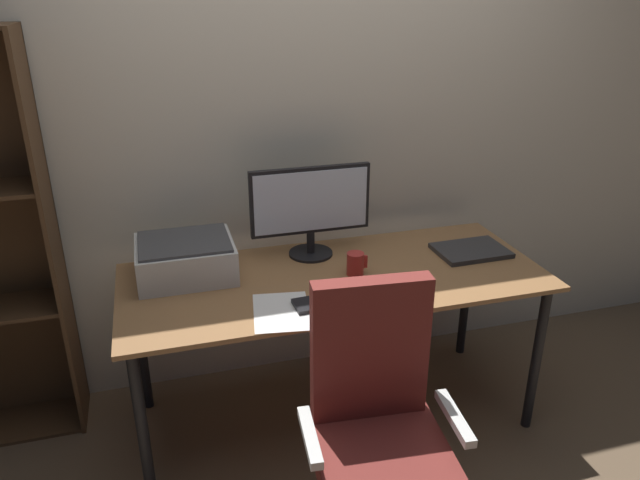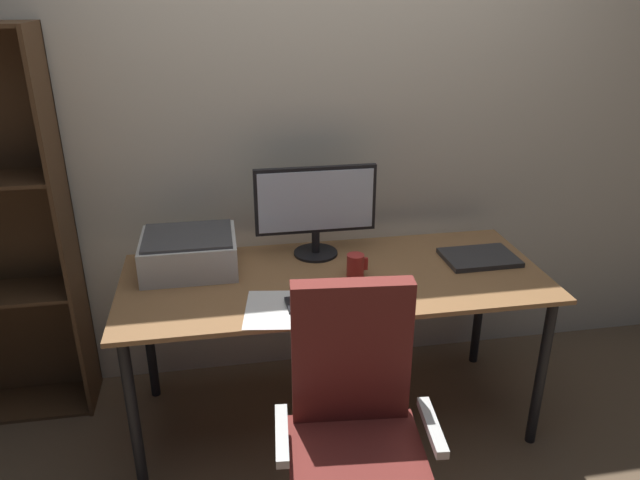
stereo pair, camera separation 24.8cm
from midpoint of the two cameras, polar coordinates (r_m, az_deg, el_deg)
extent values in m
plane|color=brown|center=(2.95, -1.25, -16.39)|extent=(12.00, 12.00, 0.00)
cube|color=beige|center=(2.86, -4.35, 11.45)|extent=(6.40, 0.10, 2.60)
cube|color=olive|center=(2.55, -1.39, -3.63)|extent=(1.79, 0.75, 0.02)
cylinder|color=black|center=(2.44, -19.49, -16.99)|extent=(0.04, 0.04, 0.72)
cylinder|color=black|center=(2.80, 17.53, -10.87)|extent=(0.04, 0.04, 0.72)
cylinder|color=black|center=(2.95, -19.09, -9.26)|extent=(0.04, 0.04, 0.72)
cylinder|color=black|center=(3.26, 11.63, -5.12)|extent=(0.04, 0.04, 0.72)
cylinder|color=black|center=(2.74, -3.49, -1.32)|extent=(0.20, 0.20, 0.01)
cylinder|color=black|center=(2.72, -3.52, -0.24)|extent=(0.04, 0.04, 0.10)
cube|color=black|center=(2.64, -3.62, 3.76)|extent=(0.54, 0.03, 0.30)
cube|color=silver|center=(2.63, -3.55, 3.66)|extent=(0.51, 0.01, 0.27)
cube|color=black|center=(2.32, -2.04, -5.94)|extent=(0.30, 0.12, 0.02)
cube|color=black|center=(2.37, 2.65, -5.10)|extent=(0.07, 0.11, 0.03)
cylinder|color=#B72D28|center=(2.53, 0.58, -2.34)|extent=(0.07, 0.07, 0.10)
cube|color=#B72D28|center=(2.54, 1.55, -2.12)|extent=(0.02, 0.01, 0.05)
cube|color=#2D2D30|center=(2.81, 11.75, -1.04)|extent=(0.32, 0.24, 0.02)
cube|color=silver|center=(2.60, -15.37, -1.85)|extent=(0.40, 0.34, 0.15)
cube|color=#424244|center=(2.57, -15.55, -0.21)|extent=(0.37, 0.31, 0.01)
cube|color=white|center=(2.29, -6.82, -6.87)|extent=(0.25, 0.32, 0.00)
cube|color=maroon|center=(2.07, 2.48, -20.57)|extent=(0.48, 0.48, 0.08)
cube|color=maroon|center=(2.04, 1.27, -10.44)|extent=(0.40, 0.11, 0.52)
cube|color=silver|center=(1.97, -4.79, -18.29)|extent=(0.06, 0.26, 0.03)
cube|color=silver|center=(2.05, 9.23, -16.47)|extent=(0.06, 0.26, 0.03)
cube|color=#4C331E|center=(2.78, -26.38, -0.53)|extent=(0.02, 0.28, 1.75)
cube|color=#4C331E|center=(3.27, -29.50, -15.22)|extent=(0.65, 0.26, 0.02)
camera|label=1|loc=(0.12, -92.86, -1.23)|focal=33.60mm
camera|label=2|loc=(0.12, 87.14, 1.23)|focal=33.60mm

